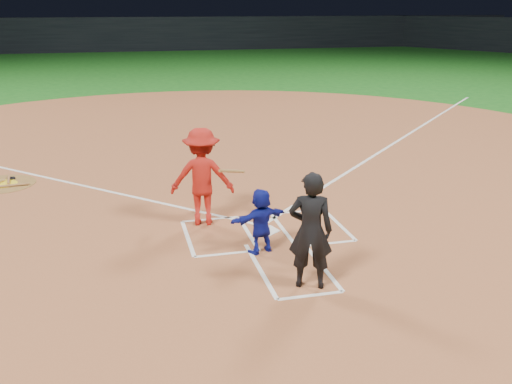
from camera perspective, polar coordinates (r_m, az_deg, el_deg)
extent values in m
plane|color=#155617|center=(11.65, 0.96, -3.96)|extent=(120.00, 120.00, 0.00)
cylinder|color=#955230|center=(17.22, -4.14, 3.44)|extent=(28.00, 28.00, 0.01)
cube|color=black|center=(58.55, -11.53, 15.22)|extent=(80.00, 1.20, 3.20)
cylinder|color=white|center=(11.64, 0.96, -3.87)|extent=(0.60, 0.60, 0.02)
cylinder|color=brown|center=(16.00, -24.14, 0.72)|extent=(1.70, 1.70, 0.01)
cylinder|color=yellow|center=(16.00, -24.14, 0.74)|extent=(0.80, 0.80, 0.00)
cylinder|color=#925D35|center=(16.20, -23.50, 1.14)|extent=(0.18, 0.84, 0.06)
cylinder|color=brown|center=(15.65, -23.26, 0.61)|extent=(0.84, 0.18, 0.06)
torus|color=black|center=(16.33, -23.24, 1.28)|extent=(0.19, 0.19, 0.05)
imported|color=#121B98|center=(10.47, 0.49, -2.90)|extent=(1.20, 0.71, 1.23)
imported|color=black|center=(9.12, 5.48, -3.87)|extent=(0.83, 0.68, 1.95)
cube|color=white|center=(12.29, -4.56, -2.73)|extent=(1.22, 0.08, 0.01)
cube|color=white|center=(10.62, -2.91, -6.18)|extent=(1.22, 0.08, 0.01)
cube|color=white|center=(11.56, -0.81, -4.06)|extent=(0.08, 1.83, 0.01)
cube|color=white|center=(11.37, -6.83, -4.59)|extent=(0.08, 1.83, 0.01)
cube|color=white|center=(12.72, 4.19, -1.97)|extent=(1.22, 0.08, 0.01)
cube|color=white|center=(11.12, 7.08, -5.14)|extent=(1.22, 0.08, 0.01)
cube|color=white|center=(11.74, 2.72, -3.72)|extent=(0.08, 1.83, 0.01)
cube|color=white|center=(12.12, 8.26, -3.17)|extent=(0.08, 1.83, 0.01)
cube|color=white|center=(10.02, 0.39, -7.75)|extent=(0.08, 2.20, 0.01)
cube|color=white|center=(10.31, 6.37, -7.06)|extent=(0.08, 2.20, 0.01)
cube|color=white|center=(9.22, 5.47, -10.27)|extent=(1.10, 0.08, 0.01)
cube|color=white|center=(20.80, 14.82, 5.49)|extent=(14.21, 14.21, 0.01)
imported|color=#B01B13|center=(11.78, -5.42, 1.53)|extent=(1.43, 0.99, 2.03)
cylinder|color=#A3753B|center=(11.70, -2.42, 2.10)|extent=(0.67, 0.61, 0.28)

